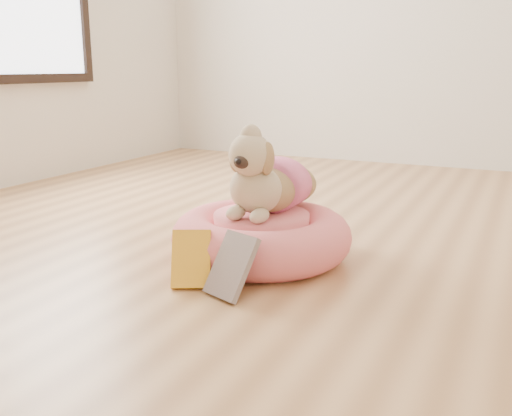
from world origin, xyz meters
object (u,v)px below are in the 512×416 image
at_px(pet_bed, 261,236).
at_px(book_yellow, 191,259).
at_px(book_white, 232,266).
at_px(dog, 267,167).

height_order(pet_bed, book_yellow, book_yellow).
relative_size(book_yellow, book_white, 0.90).
distance_m(pet_bed, book_white, 0.40).
bearing_deg(book_white, book_yellow, -165.91).
bearing_deg(book_white, pet_bed, 120.47).
relative_size(pet_bed, book_yellow, 3.50).
relative_size(pet_bed, book_white, 3.17).
distance_m(dog, book_white, 0.50).
xyz_separation_m(dog, book_white, (0.07, -0.42, -0.26)).
bearing_deg(dog, book_yellow, -103.06).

